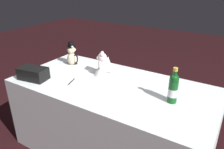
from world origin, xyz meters
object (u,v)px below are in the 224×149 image
(teddy_bear_bride, at_px, (104,65))
(gift_case_black, at_px, (33,74))
(champagne_bottle, at_px, (173,88))
(signing_pen, at_px, (72,81))
(teddy_bear_groom, at_px, (72,56))

(teddy_bear_bride, bearing_deg, gift_case_black, -138.95)
(champagne_bottle, xyz_separation_m, signing_pen, (-0.93, -0.14, -0.12))
(teddy_bear_groom, distance_m, champagne_bottle, 1.25)
(teddy_bear_groom, xyz_separation_m, gift_case_black, (-0.06, -0.51, -0.04))
(teddy_bear_bride, bearing_deg, champagne_bottle, -12.13)
(teddy_bear_groom, height_order, gift_case_black, teddy_bear_groom)
(teddy_bear_bride, height_order, champagne_bottle, champagne_bottle)
(teddy_bear_bride, relative_size, signing_pen, 1.71)
(champagne_bottle, relative_size, signing_pen, 2.10)
(champagne_bottle, bearing_deg, teddy_bear_groom, 169.87)
(signing_pen, xyz_separation_m, gift_case_black, (-0.36, -0.15, 0.06))
(teddy_bear_bride, distance_m, champagne_bottle, 0.78)
(teddy_bear_groom, distance_m, teddy_bear_bride, 0.47)
(teddy_bear_groom, bearing_deg, teddy_bear_bride, -6.79)
(signing_pen, height_order, gift_case_black, gift_case_black)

